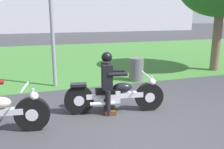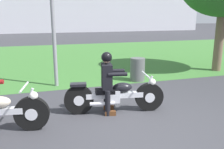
{
  "view_description": "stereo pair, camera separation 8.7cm",
  "coord_description": "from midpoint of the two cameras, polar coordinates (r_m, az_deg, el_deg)",
  "views": [
    {
      "loc": [
        -1.84,
        -3.97,
        2.17
      ],
      "look_at": [
        -0.11,
        1.18,
        0.85
      ],
      "focal_mm": 38.63,
      "sensor_mm": 36.0,
      "label": 1
    },
    {
      "loc": [
        -1.76,
        -4.0,
        2.17
      ],
      "look_at": [
        -0.11,
        1.18,
        0.85
      ],
      "focal_mm": 38.63,
      "sensor_mm": 36.0,
      "label": 2
    }
  ],
  "objects": [
    {
      "name": "grass_verge",
      "position": [
        13.39,
        -9.73,
        4.13
      ],
      "size": [
        60.0,
        12.0,
        0.01
      ],
      "primitive_type": "cube",
      "color": "#3D7533",
      "rests_on": "ground"
    },
    {
      "name": "rider_lead",
      "position": [
        5.39,
        -0.59,
        -0.8
      ],
      "size": [
        0.6,
        0.53,
        1.41
      ],
      "rotation": [
        0.0,
        0.0,
        -0.18
      ],
      "color": "black",
      "rests_on": "ground"
    },
    {
      "name": "trash_can",
      "position": [
        8.29,
        6.35,
        1.2
      ],
      "size": [
        0.5,
        0.5,
        0.79
      ],
      "primitive_type": "cylinder",
      "color": "#595E5B",
      "rests_on": "ground"
    },
    {
      "name": "motorcycle_lead",
      "position": [
        5.53,
        1.16,
        -5.01
      ],
      "size": [
        2.28,
        0.74,
        0.89
      ],
      "rotation": [
        0.0,
        0.0,
        -0.18
      ],
      "color": "black",
      "rests_on": "ground"
    },
    {
      "name": "ground",
      "position": [
        4.88,
        6.1,
        -12.84
      ],
      "size": [
        120.0,
        120.0,
        0.0
      ],
      "primitive_type": "plane",
      "color": "#38383D"
    }
  ]
}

